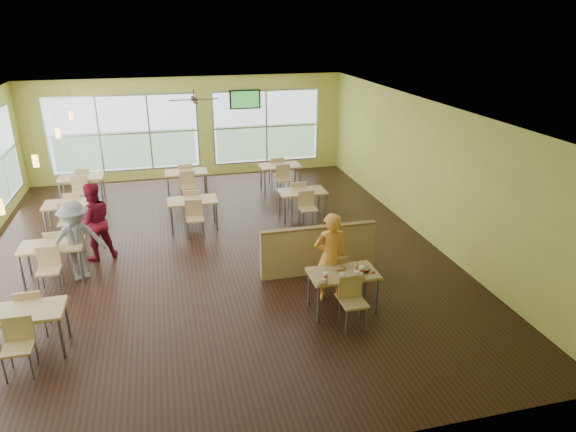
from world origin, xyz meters
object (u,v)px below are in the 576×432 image
object	(u,v)px
main_table	(343,278)
half_wall_divider	(319,250)
food_basket	(363,269)
man_plaid	(330,257)

from	to	relation	value
main_table	half_wall_divider	distance (m)	1.45
half_wall_divider	food_basket	xyz separation A→B (m)	(0.36, -1.47, 0.26)
man_plaid	food_basket	world-z (taller)	man_plaid
main_table	food_basket	size ratio (longest dim) A/B	5.70
half_wall_divider	food_basket	distance (m)	1.54
main_table	food_basket	distance (m)	0.39
main_table	half_wall_divider	bearing A→B (deg)	90.00
man_plaid	food_basket	size ratio (longest dim) A/B	6.43
man_plaid	food_basket	distance (m)	0.65
half_wall_divider	man_plaid	xyz separation A→B (m)	(-0.10, -1.02, 0.33)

